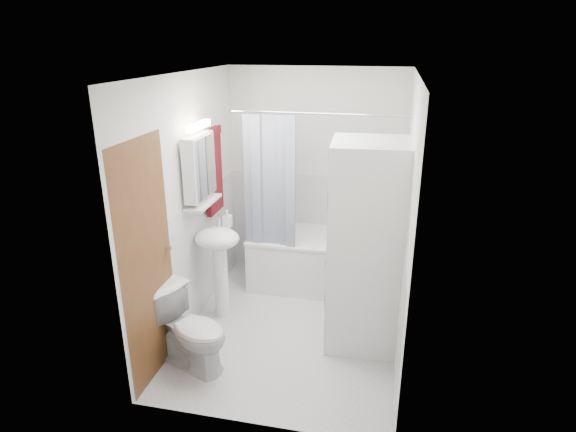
% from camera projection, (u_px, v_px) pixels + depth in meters
% --- Properties ---
extents(floor, '(2.60, 2.60, 0.00)m').
position_uv_depth(floor, '(292.00, 327.00, 4.73)').
color(floor, silver).
rests_on(floor, ground).
extents(room_walls, '(2.60, 2.60, 2.60)m').
position_uv_depth(room_walls, '(292.00, 182.00, 4.22)').
color(room_walls, white).
rests_on(room_walls, ground).
extents(wainscot, '(1.98, 2.58, 2.58)m').
position_uv_depth(wainscot, '(298.00, 259.00, 4.80)').
color(wainscot, white).
rests_on(wainscot, ground).
extents(door, '(0.05, 2.00, 2.00)m').
position_uv_depth(door, '(169.00, 248.00, 4.07)').
color(door, brown).
rests_on(door, ground).
extents(bathtub, '(1.58, 0.75, 0.60)m').
position_uv_depth(bathtub, '(321.00, 259.00, 5.43)').
color(bathtub, white).
rests_on(bathtub, ground).
extents(tub_spout, '(0.04, 0.12, 0.04)m').
position_uv_depth(tub_spout, '(344.00, 201.00, 5.49)').
color(tub_spout, silver).
rests_on(tub_spout, room_walls).
extents(curtain_rod, '(1.76, 0.02, 0.02)m').
position_uv_depth(curtain_rod, '(320.00, 114.00, 4.57)').
color(curtain_rod, silver).
rests_on(curtain_rod, room_walls).
extents(shower_curtain, '(0.55, 0.02, 1.45)m').
position_uv_depth(shower_curtain, '(270.00, 186.00, 4.93)').
color(shower_curtain, '#152349').
rests_on(shower_curtain, curtain_rod).
extents(sink, '(0.44, 0.37, 1.04)m').
position_uv_depth(sink, '(218.00, 252.00, 4.71)').
color(sink, white).
rests_on(sink, ground).
extents(medicine_cabinet, '(0.13, 0.50, 0.71)m').
position_uv_depth(medicine_cabinet, '(199.00, 165.00, 4.47)').
color(medicine_cabinet, white).
rests_on(medicine_cabinet, room_walls).
extents(shelf, '(0.18, 0.54, 0.02)m').
position_uv_depth(shelf, '(203.00, 202.00, 4.59)').
color(shelf, silver).
rests_on(shelf, room_walls).
extents(shower_caddy, '(0.22, 0.06, 0.02)m').
position_uv_depth(shower_caddy, '(349.00, 183.00, 5.40)').
color(shower_caddy, silver).
rests_on(shower_caddy, room_walls).
extents(towel, '(0.07, 0.37, 0.90)m').
position_uv_depth(towel, '(214.00, 169.00, 4.93)').
color(towel, '#620E0D').
rests_on(towel, room_walls).
extents(washer_dryer, '(0.71, 0.70, 1.89)m').
position_uv_depth(washer_dryer, '(366.00, 247.00, 4.24)').
color(washer_dryer, white).
rests_on(washer_dryer, ground).
extents(toilet, '(0.80, 0.63, 0.69)m').
position_uv_depth(toilet, '(191.00, 330.00, 4.08)').
color(toilet, white).
rests_on(toilet, ground).
extents(soap_pump, '(0.08, 0.17, 0.08)m').
position_uv_depth(soap_pump, '(228.00, 223.00, 4.78)').
color(soap_pump, gray).
rests_on(soap_pump, sink).
extents(shelf_bottle, '(0.07, 0.18, 0.07)m').
position_uv_depth(shelf_bottle, '(197.00, 203.00, 4.43)').
color(shelf_bottle, gray).
rests_on(shelf_bottle, shelf).
extents(shelf_cup, '(0.10, 0.09, 0.10)m').
position_uv_depth(shelf_cup, '(208.00, 192.00, 4.68)').
color(shelf_cup, gray).
rests_on(shelf_cup, shelf).
extents(shampoo_a, '(0.13, 0.17, 0.13)m').
position_uv_depth(shampoo_a, '(346.00, 176.00, 5.38)').
color(shampoo_a, gray).
rests_on(shampoo_a, shower_caddy).
extents(shampoo_b, '(0.08, 0.21, 0.08)m').
position_uv_depth(shampoo_b, '(356.00, 179.00, 5.36)').
color(shampoo_b, '#2829A2').
rests_on(shampoo_b, shower_caddy).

